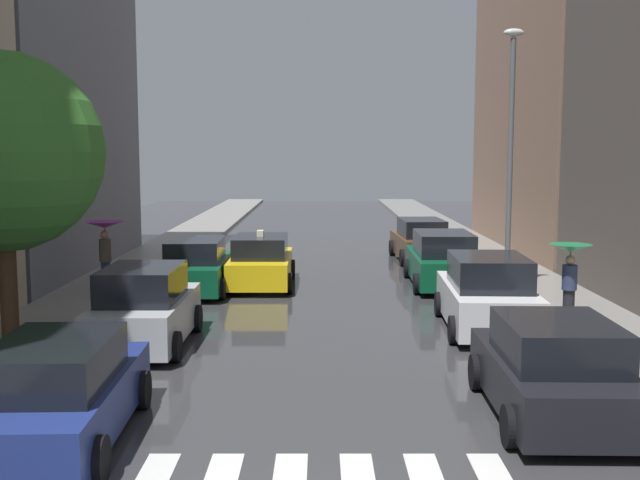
{
  "coord_description": "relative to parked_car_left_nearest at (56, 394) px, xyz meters",
  "views": [
    {
      "loc": [
        -0.05,
        -6.37,
        4.28
      ],
      "look_at": [
        0.03,
        23.18,
        0.85
      ],
      "focal_mm": 42.87,
      "sensor_mm": 36.0,
      "label": 1
    }
  ],
  "objects": [
    {
      "name": "ground_plane",
      "position": [
        3.89,
        19.54,
        -0.77
      ],
      "size": [
        28.0,
        72.0,
        0.04
      ],
      "primitive_type": "cube",
      "color": "#353537"
    },
    {
      "name": "sidewalk_left",
      "position": [
        -2.61,
        19.54,
        -0.67
      ],
      "size": [
        3.0,
        72.0,
        0.15
      ],
      "primitive_type": "cube",
      "color": "gray",
      "rests_on": "ground"
    },
    {
      "name": "sidewalk_right",
      "position": [
        10.39,
        19.54,
        -0.67
      ],
      "size": [
        3.0,
        72.0,
        0.15
      ],
      "primitive_type": "cube",
      "color": "gray",
      "rests_on": "ground"
    },
    {
      "name": "building_left_mid",
      "position": [
        -7.11,
        16.37,
        6.78
      ],
      "size": [
        6.0,
        13.06,
        15.05
      ],
      "primitive_type": "cube",
      "color": "slate",
      "rests_on": "ground"
    },
    {
      "name": "parked_car_left_nearest",
      "position": [
        0.0,
        0.0,
        0.0
      ],
      "size": [
        2.15,
        4.48,
        1.59
      ],
      "rotation": [
        0.0,
        0.0,
        1.6
      ],
      "color": "navy",
      "rests_on": "ground"
    },
    {
      "name": "parked_car_left_second",
      "position": [
        -0.03,
        5.66,
        0.08
      ],
      "size": [
        2.03,
        4.07,
        1.79
      ],
      "rotation": [
        0.0,
        0.0,
        1.57
      ],
      "color": "#B2B7BF",
      "rests_on": "ground"
    },
    {
      "name": "parked_car_left_third",
      "position": [
        0.05,
        12.29,
        0.02
      ],
      "size": [
        2.09,
        4.48,
        1.64
      ],
      "rotation": [
        0.0,
        0.0,
        1.59
      ],
      "color": "#0C4C2D",
      "rests_on": "ground"
    },
    {
      "name": "parked_car_right_nearest",
      "position": [
        7.6,
        1.13,
        0.01
      ],
      "size": [
        2.22,
        4.18,
        1.63
      ],
      "rotation": [
        0.0,
        0.0,
        1.55
      ],
      "color": "black",
      "rests_on": "ground"
    },
    {
      "name": "parked_car_right_second",
      "position": [
        7.85,
        7.2,
        0.1
      ],
      "size": [
        2.3,
        4.48,
        1.82
      ],
      "rotation": [
        0.0,
        0.0,
        1.53
      ],
      "color": "silver",
      "rests_on": "ground"
    },
    {
      "name": "parked_car_right_third",
      "position": [
        7.74,
        13.25,
        0.06
      ],
      "size": [
        2.19,
        4.65,
        1.74
      ],
      "rotation": [
        0.0,
        0.0,
        1.56
      ],
      "color": "#0C4C2D",
      "rests_on": "ground"
    },
    {
      "name": "parked_car_right_fourth",
      "position": [
        7.79,
        18.94,
        0.03
      ],
      "size": [
        2.18,
        4.55,
        1.65
      ],
      "rotation": [
        0.0,
        0.0,
        1.61
      ],
      "color": "brown",
      "rests_on": "ground"
    },
    {
      "name": "taxi_midroad",
      "position": [
        1.95,
        13.24,
        0.02
      ],
      "size": [
        2.08,
        4.32,
        1.81
      ],
      "rotation": [
        0.0,
        0.0,
        1.57
      ],
      "color": "yellow",
      "rests_on": "ground"
    },
    {
      "name": "pedestrian_near_tree",
      "position": [
        -2.59,
        11.78,
        0.96
      ],
      "size": [
        1.14,
        1.14,
        2.06
      ],
      "rotation": [
        0.0,
        0.0,
        2.02
      ],
      "color": "navy",
      "rests_on": "sidewalk_left"
    },
    {
      "name": "pedestrian_far_side",
      "position": [
        9.92,
        7.53,
        0.79
      ],
      "size": [
        1.02,
        1.02,
        1.89
      ],
      "rotation": [
        0.0,
        0.0,
        1.59
      ],
      "color": "black",
      "rests_on": "sidewalk_right"
    },
    {
      "name": "street_tree_left",
      "position": [
        -2.63,
        4.77,
        3.51
      ],
      "size": [
        4.09,
        4.09,
        6.17
      ],
      "color": "#513823",
      "rests_on": "sidewalk_left"
    },
    {
      "name": "lamp_post_right",
      "position": [
        9.44,
        11.76,
        3.77
      ],
      "size": [
        0.6,
        0.28,
        7.66
      ],
      "color": "#595B60",
      "rests_on": "sidewalk_right"
    }
  ]
}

